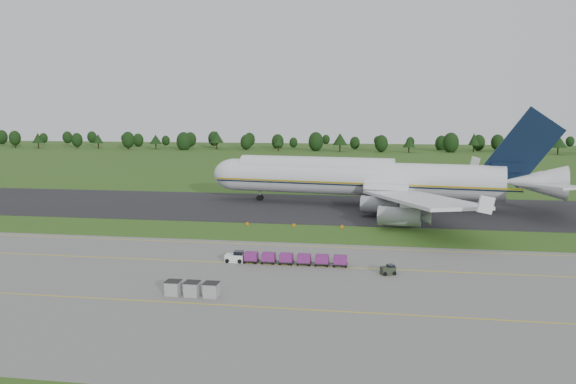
% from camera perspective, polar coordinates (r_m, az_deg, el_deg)
% --- Properties ---
extents(ground, '(600.00, 600.00, 0.00)m').
position_cam_1_polar(ground, '(104.21, -0.89, -4.15)').
color(ground, '#2D5018').
rests_on(ground, ground).
extents(apron, '(300.00, 52.00, 0.06)m').
position_cam_1_polar(apron, '(72.05, -5.54, -9.80)').
color(apron, slate).
rests_on(apron, ground).
extents(taxiway, '(300.00, 40.00, 0.08)m').
position_cam_1_polar(taxiway, '(131.39, 1.18, -1.57)').
color(taxiway, black).
rests_on(taxiway, ground).
extents(apron_markings, '(300.00, 30.20, 0.01)m').
position_cam_1_polar(apron_markings, '(78.55, -4.26, -8.23)').
color(apron_markings, '#D8C30C').
rests_on(apron_markings, apron).
extents(tree_line, '(528.60, 22.54, 11.73)m').
position_cam_1_polar(tree_line, '(320.24, 7.28, 5.15)').
color(tree_line, black).
rests_on(tree_line, ground).
extents(aircraft, '(83.72, 80.46, 23.42)m').
position_cam_1_polar(aircraft, '(134.19, 8.06, 1.43)').
color(aircraft, silver).
rests_on(aircraft, ground).
extents(baggage_train, '(18.08, 1.64, 1.58)m').
position_cam_1_polar(baggage_train, '(82.73, -0.41, -6.75)').
color(baggage_train, white).
rests_on(baggage_train, apron).
extents(utility_cart, '(2.26, 1.83, 1.08)m').
position_cam_1_polar(utility_cart, '(78.86, 10.13, -7.88)').
color(utility_cart, '#252D1F').
rests_on(utility_cart, apron).
extents(uld_row, '(6.57, 1.77, 1.75)m').
position_cam_1_polar(uld_row, '(69.92, -9.71, -9.65)').
color(uld_row, gray).
rests_on(uld_row, apron).
extents(edge_markers, '(19.15, 0.30, 0.60)m').
position_cam_1_polar(edge_markers, '(109.40, 0.62, -3.41)').
color(edge_markers, orange).
rests_on(edge_markers, ground).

